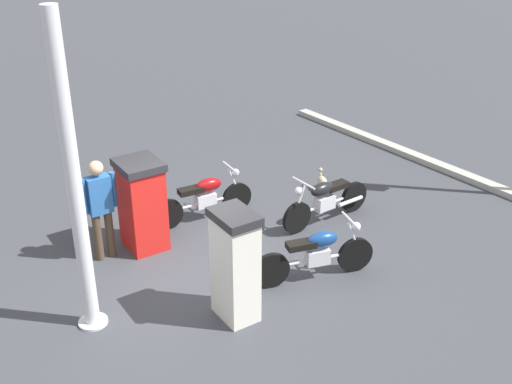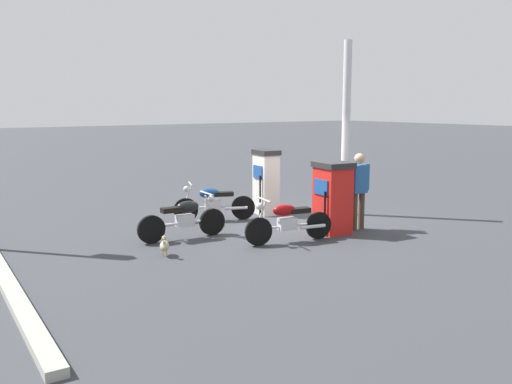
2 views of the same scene
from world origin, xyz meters
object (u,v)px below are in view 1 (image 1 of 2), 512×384
(fuel_pump_far, at_px, (142,204))
(motorcycle_far_pump, at_px, (204,197))
(motorcycle_extra, at_px, (325,200))
(attendant_person, at_px, (100,204))
(wandering_duck, at_px, (322,181))
(canopy_support_pole, at_px, (74,188))
(motorcycle_near_pump, at_px, (316,253))
(fuel_pump_near, at_px, (235,265))

(fuel_pump_far, bearing_deg, motorcycle_far_pump, 5.18)
(fuel_pump_far, relative_size, motorcycle_extra, 0.80)
(motorcycle_extra, distance_m, attendant_person, 3.84)
(wandering_duck, bearing_deg, canopy_support_pole, -169.98)
(fuel_pump_far, height_order, motorcycle_near_pump, fuel_pump_far)
(wandering_duck, bearing_deg, fuel_pump_far, 174.36)
(motorcycle_near_pump, distance_m, motorcycle_extra, 1.80)
(motorcycle_near_pump, relative_size, motorcycle_far_pump, 0.98)
(canopy_support_pole, bearing_deg, wandering_duck, 10.02)
(fuel_pump_near, height_order, attendant_person, attendant_person)
(motorcycle_far_pump, relative_size, attendant_person, 1.12)
(fuel_pump_near, bearing_deg, attendant_person, 104.92)
(fuel_pump_far, relative_size, canopy_support_pole, 0.36)
(fuel_pump_near, height_order, canopy_support_pole, canopy_support_pole)
(motorcycle_far_pump, height_order, wandering_duck, motorcycle_far_pump)
(fuel_pump_far, xyz_separation_m, wandering_duck, (3.74, -0.37, -0.57))
(motorcycle_extra, xyz_separation_m, canopy_support_pole, (-4.48, -0.01, 1.61))
(fuel_pump_near, height_order, motorcycle_near_pump, fuel_pump_near)
(motorcycle_far_pump, relative_size, canopy_support_pole, 0.44)
(motorcycle_far_pump, relative_size, motorcycle_extra, 0.98)
(wandering_duck, bearing_deg, attendant_person, 173.98)
(motorcycle_near_pump, bearing_deg, fuel_pump_far, 121.04)
(canopy_support_pole, bearing_deg, motorcycle_near_pump, -20.45)
(attendant_person, distance_m, canopy_support_pole, 2.01)
(fuel_pump_far, xyz_separation_m, motorcycle_far_pump, (1.29, 0.12, -0.33))
(canopy_support_pole, bearing_deg, motorcycle_extra, 0.08)
(fuel_pump_far, xyz_separation_m, attendant_person, (-0.67, 0.10, 0.19))
(motorcycle_far_pump, bearing_deg, motorcycle_extra, -42.31)
(motorcycle_near_pump, xyz_separation_m, motorcycle_extra, (1.37, 1.16, -0.01))
(fuel_pump_far, xyz_separation_m, motorcycle_extra, (2.86, -1.31, -0.34))
(motorcycle_near_pump, xyz_separation_m, attendant_person, (-2.16, 2.57, 0.52))
(canopy_support_pole, bearing_deg, fuel_pump_far, 39.17)
(motorcycle_extra, bearing_deg, motorcycle_near_pump, -139.71)
(motorcycle_near_pump, distance_m, wandering_duck, 3.09)
(fuel_pump_near, distance_m, motorcycle_far_pump, 2.88)
(motorcycle_far_pump, height_order, attendant_person, attendant_person)
(wandering_duck, distance_m, canopy_support_pole, 5.75)
(fuel_pump_far, relative_size, motorcycle_far_pump, 0.81)
(attendant_person, distance_m, wandering_duck, 4.50)
(fuel_pump_near, height_order, motorcycle_far_pump, fuel_pump_near)
(fuel_pump_far, height_order, motorcycle_extra, fuel_pump_far)
(motorcycle_near_pump, distance_m, canopy_support_pole, 3.68)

